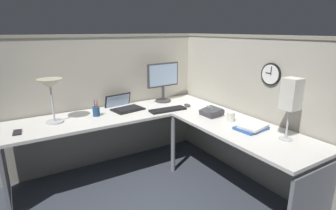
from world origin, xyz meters
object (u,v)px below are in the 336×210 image
object	(u,v)px
desk_lamp_paper	(291,96)
keyboard	(168,110)
computer_mouse	(187,105)
office_phone	(212,112)
pen_cup	(96,111)
coffee_mug	(231,117)
monitor	(163,79)
wall_clock	(271,74)
laptop	(123,106)
book_stack	(252,127)
desk_lamp_dome	(50,87)
cell_phone	(17,132)

from	to	relation	value
desk_lamp_paper	keyboard	bearing A→B (deg)	108.62
computer_mouse	desk_lamp_paper	xyz separation A→B (m)	(0.13, -1.26, 0.37)
keyboard	desk_lamp_paper	world-z (taller)	desk_lamp_paper
keyboard	office_phone	bearing A→B (deg)	-50.26
pen_cup	coffee_mug	distance (m)	1.42
monitor	wall_clock	size ratio (longest dim) A/B	2.27
computer_mouse	pen_cup	world-z (taller)	pen_cup
computer_mouse	office_phone	xyz separation A→B (m)	(0.02, -0.43, 0.02)
computer_mouse	wall_clock	size ratio (longest dim) A/B	0.47
monitor	coffee_mug	bearing A→B (deg)	-79.50
laptop	book_stack	bearing A→B (deg)	-59.23
desk_lamp_dome	wall_clock	size ratio (longest dim) A/B	2.02
computer_mouse	book_stack	bearing A→B (deg)	-85.61
coffee_mug	computer_mouse	bearing A→B (deg)	95.12
desk_lamp_dome	desk_lamp_paper	bearing A→B (deg)	-42.81
desk_lamp_dome	cell_phone	world-z (taller)	desk_lamp_dome
computer_mouse	desk_lamp_dome	distance (m)	1.53
desk_lamp_paper	wall_clock	xyz separation A→B (m)	(0.25, 0.40, 0.10)
pen_cup	desk_lamp_paper	size ratio (longest dim) A/B	0.34
monitor	cell_phone	bearing A→B (deg)	-171.33
monitor	cell_phone	size ratio (longest dim) A/B	3.47
desk_lamp_paper	book_stack	bearing A→B (deg)	100.00
computer_mouse	desk_lamp_paper	distance (m)	1.32
laptop	coffee_mug	xyz separation A→B (m)	(0.75, -1.01, 0.02)
laptop	book_stack	xyz separation A→B (m)	(0.76, -1.28, -0.00)
keyboard	cell_phone	world-z (taller)	keyboard
keyboard	desk_lamp_paper	size ratio (longest dim) A/B	0.81
laptop	cell_phone	world-z (taller)	laptop
keyboard	cell_phone	distance (m)	1.53
monitor	desk_lamp_dome	size ratio (longest dim) A/B	1.12
cell_phone	book_stack	distance (m)	2.16
desk_lamp_dome	office_phone	distance (m)	1.66
office_phone	keyboard	bearing A→B (deg)	127.00
pen_cup	office_phone	distance (m)	1.25
desk_lamp_dome	book_stack	bearing A→B (deg)	-37.03
desk_lamp_paper	computer_mouse	bearing A→B (deg)	95.81
laptop	office_phone	world-z (taller)	laptop
monitor	computer_mouse	bearing A→B (deg)	-69.91
desk_lamp_dome	pen_cup	world-z (taller)	desk_lamp_dome
cell_phone	coffee_mug	size ratio (longest dim) A/B	1.50
cell_phone	book_stack	world-z (taller)	book_stack
keyboard	cell_phone	size ratio (longest dim) A/B	2.99
keyboard	pen_cup	size ratio (longest dim) A/B	2.39
desk_lamp_dome	coffee_mug	world-z (taller)	desk_lamp_dome
computer_mouse	monitor	bearing A→B (deg)	110.09
book_stack	coffee_mug	bearing A→B (deg)	92.54
desk_lamp_dome	book_stack	xyz separation A→B (m)	(1.55, -1.17, -0.34)
computer_mouse	desk_lamp_paper	world-z (taller)	desk_lamp_paper
desk_lamp_paper	cell_phone	bearing A→B (deg)	144.97
keyboard	desk_lamp_paper	distance (m)	1.36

